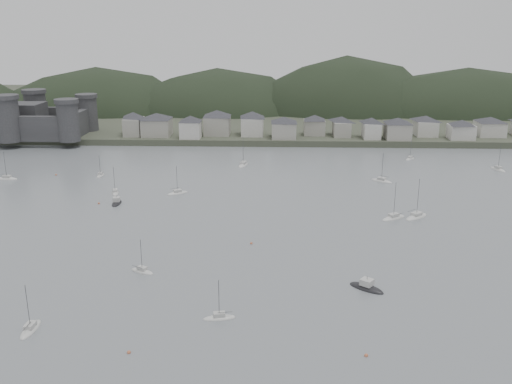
{
  "coord_description": "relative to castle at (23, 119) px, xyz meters",
  "views": [
    {
      "loc": [
        6.07,
        -92.2,
        56.31
      ],
      "look_at": [
        0.0,
        75.0,
        6.0
      ],
      "focal_mm": 39.19,
      "sensor_mm": 36.0,
      "label": 1
    }
  ],
  "objects": [
    {
      "name": "mooring_buoys",
      "position": [
        104.59,
        -133.36,
        -10.81
      ],
      "size": [
        188.65,
        121.61,
        0.7
      ],
      "color": "#C06440",
      "rests_on": "ground"
    },
    {
      "name": "forested_ridge",
      "position": [
        124.83,
        89.6,
        -22.25
      ],
      "size": [
        851.55,
        103.94,
        102.57
      ],
      "color": "black",
      "rests_on": "ground"
    },
    {
      "name": "motor_launch_near",
      "position": [
        146.54,
        -158.66,
        -10.68
      ],
      "size": [
        8.47,
        7.56,
        4.0
      ],
      "rotation": [
        0.0,
        0.0,
        0.91
      ],
      "color": "black",
      "rests_on": "ground"
    },
    {
      "name": "far_shore_land",
      "position": [
        120.0,
        115.2,
        -9.46
      ],
      "size": [
        900.0,
        250.0,
        3.0
      ],
      "primitive_type": "cube",
      "color": "#383D2D",
      "rests_on": "ground"
    },
    {
      "name": "moored_fleet",
      "position": [
        99.75,
        -105.57,
        -10.79
      ],
      "size": [
        231.39,
        173.89,
        13.15
      ],
      "color": "silver",
      "rests_on": "ground"
    },
    {
      "name": "waterfront_town",
      "position": [
        170.59,
        3.54,
        -2.3
      ],
      "size": [
        451.48,
        28.46,
        12.92
      ],
      "color": "#9D9B8F",
      "rests_on": "far_shore_land"
    },
    {
      "name": "ground",
      "position": [
        120.0,
        -179.8,
        -10.96
      ],
      "size": [
        900.0,
        900.0,
        0.0
      ],
      "primitive_type": "plane",
      "color": "slate",
      "rests_on": "ground"
    },
    {
      "name": "castle",
      "position": [
        0.0,
        0.0,
        0.0
      ],
      "size": [
        66.0,
        43.0,
        20.0
      ],
      "color": "#353437",
      "rests_on": "far_shore_land"
    },
    {
      "name": "motor_launch_far",
      "position": [
        74.12,
        -99.79,
        -10.67
      ],
      "size": [
        2.84,
        7.48,
        3.78
      ],
      "rotation": [
        0.0,
        0.0,
        3.16
      ],
      "color": "black",
      "rests_on": "ground"
    }
  ]
}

